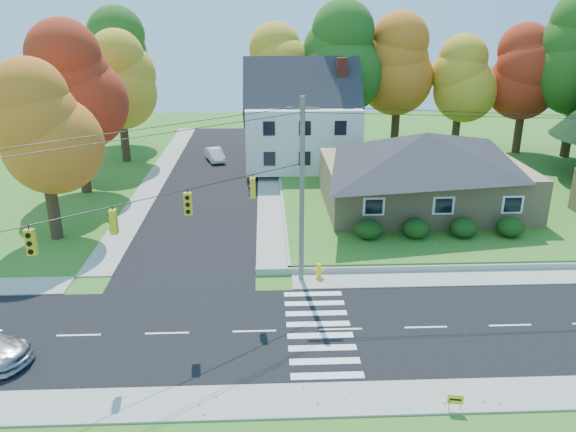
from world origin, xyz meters
The scene contains 22 objects.
ground centered at (0.00, 0.00, 0.00)m, with size 120.00×120.00×0.00m, color #3D7923.
road_main centered at (0.00, 0.00, 0.01)m, with size 90.00×8.00×0.02m, color black.
road_cross centered at (-8.00, 26.00, 0.01)m, with size 8.00×44.00×0.02m, color black.
sidewalk_north centered at (0.00, 5.00, 0.04)m, with size 90.00×2.00×0.08m, color #9C9A90.
sidewalk_south centered at (0.00, -5.00, 0.04)m, with size 90.00×2.00×0.08m, color #9C9A90.
lawn centered at (13.00, 21.00, 0.25)m, with size 30.00×30.00×0.50m, color #3D7923.
ranch_house centered at (8.00, 16.00, 3.27)m, with size 14.60×10.60×5.40m.
colonial_house centered at (0.04, 28.00, 4.58)m, with size 10.40×8.40×9.60m.
hedge_row centered at (7.50, 9.80, 1.14)m, with size 10.70×1.70×1.27m.
traffic_infrastructure centered at (-0.15, 1.35, 5.15)m, with size 38.10×10.66×10.00m.
tree_lot_0 centered at (-2.00, 34.00, 8.31)m, with size 6.72×6.72×12.51m.
tree_lot_1 centered at (4.00, 33.00, 9.61)m, with size 7.84×7.84×14.60m.
tree_lot_2 centered at (10.00, 34.00, 8.96)m, with size 7.28×7.28×13.56m.
tree_lot_3 centered at (16.00, 33.00, 7.65)m, with size 6.16×6.16×11.47m.
tree_lot_4 centered at (22.00, 32.00, 8.31)m, with size 6.72×6.72×12.51m.
tree_west_0 centered at (-17.00, 12.00, 7.15)m, with size 6.16×6.16×11.47m.
tree_west_1 centered at (-18.00, 22.00, 8.46)m, with size 7.28×7.28×13.56m.
tree_west_2 centered at (-17.00, 32.00, 7.81)m, with size 6.72×6.72×12.51m.
tree_west_3 centered at (-19.00, 40.00, 9.11)m, with size 7.84×7.84×14.60m.
white_car centered at (-8.28, 31.61, 0.64)m, with size 1.32×3.79×1.25m, color white.
fire_hydrant centered at (-0.51, 5.33, 0.44)m, with size 0.52×0.41×0.92m.
yard_sign centered at (3.44, -5.82, 0.52)m, with size 0.58×0.13×0.73m.
Camera 1 is at (-3.42, -22.50, 13.88)m, focal length 35.00 mm.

